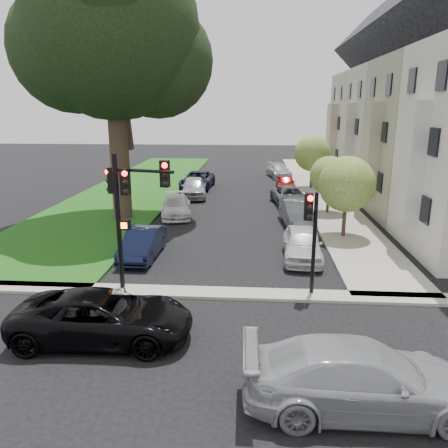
# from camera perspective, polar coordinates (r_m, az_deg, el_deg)

# --- Properties ---
(ground) EXTENTS (140.00, 140.00, 0.00)m
(ground) POSITION_cam_1_polar(r_m,az_deg,el_deg) (15.15, -1.38, -12.30)
(ground) COLOR black
(ground) RESTS_ON ground
(grass_strip) EXTENTS (8.00, 44.00, 0.12)m
(grass_strip) POSITION_cam_1_polar(r_m,az_deg,el_deg) (39.40, -11.19, 4.69)
(grass_strip) COLOR #1D480F
(grass_strip) RESTS_ON ground
(sidewalk_right) EXTENTS (3.50, 44.00, 0.12)m
(sidewalk_right) POSITION_cam_1_polar(r_m,az_deg,el_deg) (38.41, 12.20, 4.37)
(sidewalk_right) COLOR gray
(sidewalk_right) RESTS_ON ground
(sidewalk_cross) EXTENTS (60.00, 1.00, 0.12)m
(sidewalk_cross) POSITION_cam_1_polar(r_m,az_deg,el_deg) (16.92, -0.74, -9.02)
(sidewalk_cross) COLOR gray
(sidewalk_cross) RESTS_ON ground
(house_b) EXTENTS (7.70, 7.55, 15.97)m
(house_b) POSITION_cam_1_polar(r_m,az_deg,el_deg) (30.96, 25.94, 13.55)
(house_b) COLOR #B7B39D
(house_b) RESTS_ON ground
(house_c) EXTENTS (7.70, 7.55, 15.97)m
(house_c) POSITION_cam_1_polar(r_m,az_deg,el_deg) (38.05, 21.78, 13.99)
(house_c) COLOR beige
(house_c) RESTS_ON ground
(house_d) EXTENTS (7.70, 7.55, 15.97)m
(house_d) POSITION_cam_1_polar(r_m,az_deg,el_deg) (45.28, 18.93, 14.25)
(house_d) COLOR #A09B90
(house_d) RESTS_ON ground
(eucalyptus) EXTENTS (11.57, 10.50, 16.39)m
(eucalyptus) POSITION_cam_1_polar(r_m,az_deg,el_deg) (28.37, -14.59, 23.20)
(eucalyptus) COLOR #3E2E22
(eucalyptus) RESTS_ON ground
(small_tree_a) EXTENTS (2.99, 2.99, 4.48)m
(small_tree_a) POSITION_cam_1_polar(r_m,az_deg,el_deg) (24.20, 15.74, 5.03)
(small_tree_a) COLOR #3E2E22
(small_tree_a) RESTS_ON ground
(small_tree_b) EXTENTS (2.58, 2.58, 3.88)m
(small_tree_b) POSITION_cam_1_polar(r_m,az_deg,el_deg) (29.65, 13.61, 6.14)
(small_tree_b) COLOR #3E2E22
(small_tree_b) RESTS_ON ground
(small_tree_c) EXTENTS (3.09, 3.09, 4.63)m
(small_tree_c) POSITION_cam_1_polar(r_m,az_deg,el_deg) (38.70, 11.47, 9.02)
(small_tree_c) COLOR #3E2E22
(small_tree_c) RESTS_ON ground
(traffic_signal_main) EXTENTS (2.60, 0.75, 5.32)m
(traffic_signal_main) POSITION_cam_1_polar(r_m,az_deg,el_deg) (16.64, -12.41, 3.30)
(traffic_signal_main) COLOR black
(traffic_signal_main) RESTS_ON ground
(traffic_signal_secondary) EXTENTS (0.53, 0.42, 4.00)m
(traffic_signal_secondary) POSITION_cam_1_polar(r_m,az_deg,el_deg) (16.26, 11.33, -0.11)
(traffic_signal_secondary) COLOR black
(traffic_signal_secondary) RESTS_ON ground
(car_cross_near) EXTENTS (5.53, 2.69, 1.52)m
(car_cross_near) POSITION_cam_1_polar(r_m,az_deg,el_deg) (14.12, -15.50, -11.59)
(car_cross_near) COLOR black
(car_cross_near) RESTS_ON ground
(car_cross_far) EXTENTS (5.67, 2.43, 1.63)m
(car_cross_far) POSITION_cam_1_polar(r_m,az_deg,el_deg) (11.34, 17.51, -18.54)
(car_cross_far) COLOR #999BA0
(car_cross_far) RESTS_ON ground
(car_parked_0) EXTENTS (1.95, 4.45, 1.49)m
(car_parked_0) POSITION_cam_1_polar(r_m,az_deg,el_deg) (20.84, 10.18, -2.53)
(car_parked_0) COLOR silver
(car_parked_0) RESTS_ON ground
(car_parked_1) EXTENTS (2.00, 4.61, 1.48)m
(car_parked_1) POSITION_cam_1_polar(r_m,az_deg,el_deg) (26.68, 9.49, 1.36)
(car_parked_1) COLOR #3F4247
(car_parked_1) RESTS_ON ground
(car_parked_2) EXTENTS (2.88, 5.04, 1.33)m
(car_parked_2) POSITION_cam_1_polar(r_m,az_deg,el_deg) (32.18, 8.62, 3.61)
(car_parked_2) COLOR #3F4247
(car_parked_2) RESTS_ON ground
(car_parked_3) EXTENTS (1.56, 3.84, 1.31)m
(car_parked_3) POSITION_cam_1_polar(r_m,az_deg,el_deg) (37.98, 8.03, 5.36)
(car_parked_3) COLOR maroon
(car_parked_3) RESTS_ON ground
(car_parked_4) EXTENTS (2.76, 4.88, 1.34)m
(car_parked_4) POSITION_cam_1_polar(r_m,az_deg,el_deg) (45.03, 7.18, 6.91)
(car_parked_4) COLOR #999BA0
(car_parked_4) RESTS_ON ground
(car_parked_5) EXTENTS (1.52, 4.21, 1.38)m
(car_parked_5) POSITION_cam_1_polar(r_m,az_deg,el_deg) (21.08, -10.59, -2.51)
(car_parked_5) COLOR black
(car_parked_5) RESTS_ON ground
(car_parked_6) EXTENTS (2.59, 4.80, 1.32)m
(car_parked_6) POSITION_cam_1_polar(r_m,az_deg,el_deg) (28.76, -6.25, 2.32)
(car_parked_6) COLOR silver
(car_parked_6) RESTS_ON ground
(car_parked_7) EXTENTS (2.46, 4.92, 1.61)m
(car_parked_7) POSITION_cam_1_polar(r_m,az_deg,el_deg) (34.72, -3.97, 4.81)
(car_parked_7) COLOR #999BA0
(car_parked_7) RESTS_ON ground
(car_parked_8) EXTENTS (2.78, 5.52, 1.50)m
(car_parked_8) POSITION_cam_1_polar(r_m,az_deg,el_deg) (38.50, -3.50, 5.75)
(car_parked_8) COLOR black
(car_parked_8) RESTS_ON ground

